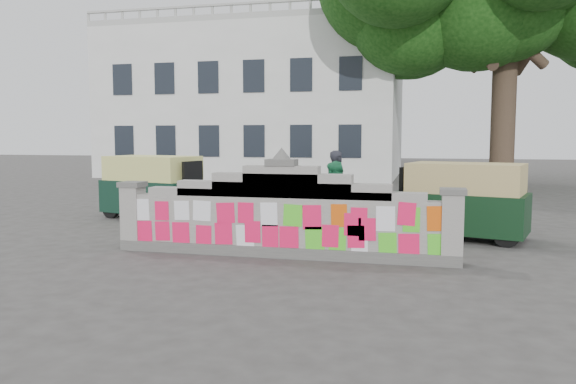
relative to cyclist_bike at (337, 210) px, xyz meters
name	(u,v)px	position (x,y,z in m)	size (l,w,h in m)	color
ground	(282,256)	(-0.55, -3.10, -0.48)	(100.00, 100.00, 0.00)	#383533
parapet_wall	(282,216)	(-0.55, -3.11, 0.27)	(6.48, 0.44, 2.01)	#4C4C49
building	(260,106)	(-7.55, 18.88, 3.53)	(16.00, 10.00, 8.90)	silver
cyclist_bike	(337,210)	(0.00, 0.00, 0.00)	(0.64, 1.84, 0.97)	black
cyclist_rider	(337,196)	(0.00, 0.00, 0.34)	(0.60, 0.39, 1.64)	black
pedestrian	(334,201)	(0.13, -1.27, 0.37)	(0.82, 0.64, 1.70)	#248451
rickshaw_left	(155,186)	(-5.13, 0.87, 0.39)	(3.15, 2.03, 1.69)	black
rickshaw_right	(461,199)	(2.77, -0.37, 0.37)	(3.06, 2.00, 1.64)	black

